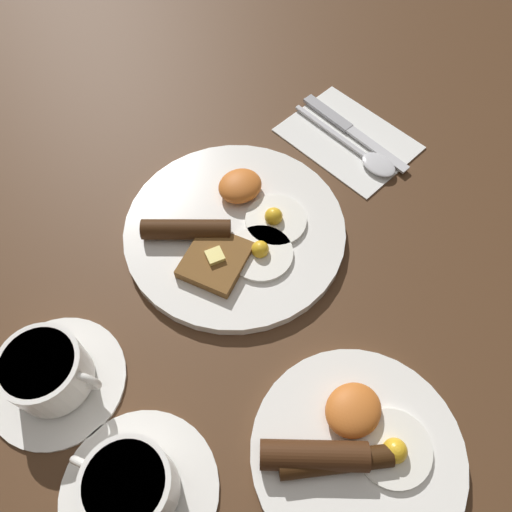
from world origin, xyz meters
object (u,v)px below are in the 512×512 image
at_px(breakfast_plate_near, 234,229).
at_px(breakfast_plate_far, 354,450).
at_px(teacup_near, 50,374).
at_px(teacup_far, 133,488).
at_px(spoon, 369,158).
at_px(knife, 348,128).

height_order(breakfast_plate_near, breakfast_plate_far, breakfast_plate_far).
xyz_separation_m(breakfast_plate_far, teacup_near, (0.20, -0.26, 0.02)).
bearing_deg(teacup_near, breakfast_plate_near, -172.81).
bearing_deg(teacup_far, breakfast_plate_near, -144.69).
relative_size(breakfast_plate_far, spoon, 1.15).
bearing_deg(breakfast_plate_far, teacup_far, -29.04).
height_order(breakfast_plate_near, spoon, breakfast_plate_near).
xyz_separation_m(breakfast_plate_near, teacup_near, (0.27, 0.03, 0.02)).
bearing_deg(teacup_near, knife, -171.76).
xyz_separation_m(teacup_near, teacup_far, (-0.01, 0.15, 0.00)).
xyz_separation_m(teacup_near, spoon, (-0.50, -0.01, -0.02)).
height_order(breakfast_plate_near, teacup_far, teacup_far).
relative_size(teacup_far, knife, 0.80).
relative_size(teacup_far, spoon, 0.84).
distance_m(breakfast_plate_far, teacup_far, 0.22).
xyz_separation_m(breakfast_plate_far, spoon, (-0.30, -0.27, -0.00)).
height_order(breakfast_plate_far, teacup_far, teacup_far).
bearing_deg(breakfast_plate_near, breakfast_plate_far, 76.47).
distance_m(teacup_far, spoon, 0.52).
distance_m(breakfast_plate_near, spoon, 0.23).
distance_m(breakfast_plate_near, teacup_far, 0.32).
bearing_deg(breakfast_plate_far, knife, -133.64).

